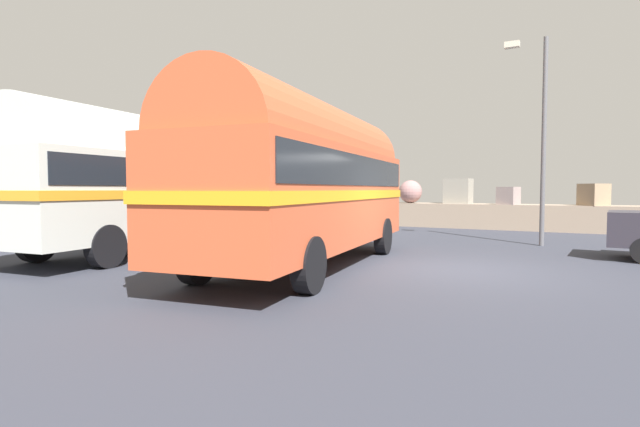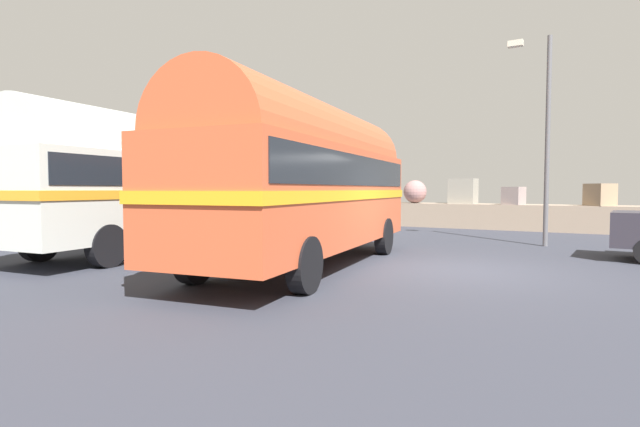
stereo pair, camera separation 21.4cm
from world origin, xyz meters
name	(u,v)px [view 1 (the left image)]	position (x,y,z in m)	size (l,w,h in m)	color
ground	(456,270)	(0.00, 0.00, 0.01)	(32.00, 26.00, 0.02)	#323540
breakwater	(519,213)	(-0.04, 11.78, 0.74)	(31.36, 2.26, 2.42)	gray
vintage_coach	(308,176)	(-3.02, -1.17, 2.05)	(3.57, 8.83, 3.70)	black
second_coach	(150,178)	(-8.15, -1.03, 2.05)	(3.33, 8.79, 3.70)	black
lamp_post	(539,129)	(1.16, 5.69, 3.57)	(1.25, 0.24, 6.33)	#5B5B60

